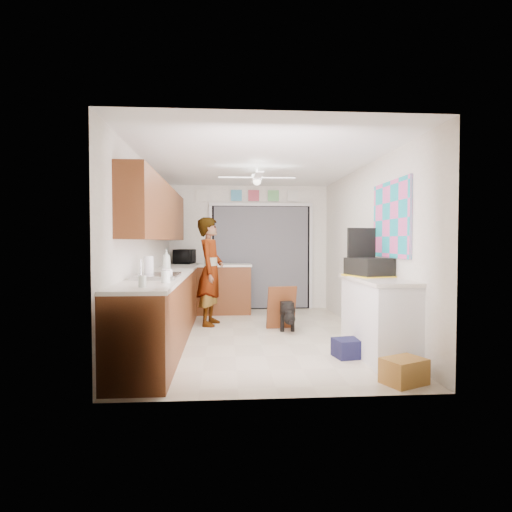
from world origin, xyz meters
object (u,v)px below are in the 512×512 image
object	(u,v)px
cup	(167,273)
navy_crate	(350,348)
microwave	(185,256)
dog	(286,313)
suitcase	(369,267)
paper_towel_roll	(149,266)
soap_bottle	(166,260)
cardboard_box	(404,371)
man	(210,271)

from	to	relation	value
cup	navy_crate	xyz separation A→B (m)	(2.17, -0.21, -0.88)
microwave	dog	bearing A→B (deg)	-128.08
cup	suitcase	size ratio (longest dim) A/B	0.25
microwave	dog	xyz separation A→B (m)	(1.74, -1.84, -0.83)
microwave	paper_towel_roll	size ratio (longest dim) A/B	1.97
soap_bottle	paper_towel_roll	world-z (taller)	soap_bottle
cup	paper_towel_roll	world-z (taller)	paper_towel_roll
suitcase	microwave	bearing A→B (deg)	113.26
cup	cardboard_box	size ratio (longest dim) A/B	0.34
cup	dog	distance (m)	2.30
paper_towel_roll	cardboard_box	size ratio (longest dim) A/B	0.65
navy_crate	paper_towel_roll	bearing A→B (deg)	170.92
suitcase	soap_bottle	bearing A→B (deg)	141.00
paper_towel_roll	microwave	bearing A→B (deg)	87.31
paper_towel_roll	suitcase	world-z (taller)	paper_towel_roll
microwave	cup	xyz separation A→B (m)	(0.10, -3.27, -0.09)
microwave	navy_crate	distance (m)	4.27
paper_towel_roll	suitcase	distance (m)	2.74
microwave	man	bearing A→B (deg)	-149.78
soap_bottle	dog	xyz separation A→B (m)	(1.81, 0.21, -0.85)
microwave	cup	size ratio (longest dim) A/B	3.70
cardboard_box	man	world-z (taller)	man
dog	soap_bottle	bearing A→B (deg)	-174.20
microwave	cardboard_box	world-z (taller)	microwave
soap_bottle	cardboard_box	xyz separation A→B (m)	(2.59, -2.40, -0.98)
suitcase	dog	xyz separation A→B (m)	(-0.85, 1.35, -0.80)
soap_bottle	cardboard_box	distance (m)	3.66
microwave	navy_crate	xyz separation A→B (m)	(2.27, -3.48, -0.97)
suitcase	paper_towel_roll	bearing A→B (deg)	162.12
paper_towel_roll	navy_crate	size ratio (longest dim) A/B	0.72
dog	microwave	bearing A→B (deg)	132.46
paper_towel_roll	suitcase	size ratio (longest dim) A/B	0.48
microwave	paper_towel_roll	xyz separation A→B (m)	(-0.15, -3.09, -0.01)
cardboard_box	man	xyz separation A→B (m)	(-1.97, 3.06, 0.76)
soap_bottle	suitcase	size ratio (longest dim) A/B	0.61
man	paper_towel_roll	bearing A→B (deg)	168.59
cup	dog	bearing A→B (deg)	41.11
suitcase	cardboard_box	world-z (taller)	suitcase
microwave	cardboard_box	bearing A→B (deg)	-141.86
paper_towel_roll	man	size ratio (longest dim) A/B	0.14
suitcase	man	distance (m)	2.73
cup	suitcase	world-z (taller)	suitcase
man	dog	xyz separation A→B (m)	(1.18, -0.45, -0.63)
soap_bottle	cardboard_box	bearing A→B (deg)	-42.77
navy_crate	dog	xyz separation A→B (m)	(-0.53, 1.64, 0.14)
dog	navy_crate	bearing A→B (deg)	-72.81
microwave	paper_towel_roll	bearing A→B (deg)	-174.06
cup	dog	world-z (taller)	cup
man	cup	bearing A→B (deg)	177.33
man	cardboard_box	bearing A→B (deg)	-136.36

